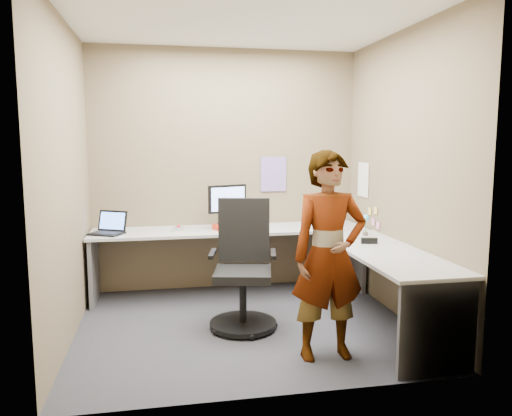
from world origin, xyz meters
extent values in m
plane|color=#2A2A2F|center=(0.00, 0.00, 0.00)|extent=(3.00, 3.00, 0.00)
plane|color=brown|center=(0.00, 1.30, 1.35)|extent=(3.00, 0.00, 3.00)
plane|color=brown|center=(1.50, 0.00, 1.35)|extent=(0.00, 2.70, 2.70)
plane|color=brown|center=(-1.50, 0.00, 1.35)|extent=(0.00, 2.70, 2.70)
plane|color=white|center=(0.00, 0.00, 2.70)|extent=(3.00, 3.00, 0.00)
cube|color=#AFAFAF|center=(0.00, 0.98, 0.71)|extent=(2.96, 0.65, 0.03)
cube|color=#AFAFAF|center=(1.18, -0.32, 0.71)|extent=(0.65, 1.91, 0.03)
cube|color=#59595B|center=(-1.44, 0.98, 0.35)|extent=(0.04, 0.60, 0.70)
cube|color=#59595B|center=(1.44, 0.98, 0.35)|extent=(0.04, 0.60, 0.70)
cube|color=#59595B|center=(1.18, -1.24, 0.35)|extent=(0.60, 0.04, 0.70)
cube|color=red|center=(-0.03, 0.95, 0.76)|extent=(0.33, 0.29, 0.06)
cube|color=black|center=(-0.03, 0.95, 0.79)|extent=(0.22, 0.19, 0.01)
cube|color=black|center=(-0.03, 0.96, 0.86)|extent=(0.06, 0.05, 0.11)
cube|color=black|center=(-0.03, 0.96, 1.06)|extent=(0.43, 0.19, 0.30)
cube|color=#8AABEF|center=(-0.02, 0.95, 1.06)|extent=(0.38, 0.15, 0.25)
cube|color=black|center=(-1.29, 0.88, 0.74)|extent=(0.39, 0.36, 0.02)
cube|color=black|center=(-1.23, 0.98, 0.85)|extent=(0.32, 0.21, 0.21)
cube|color=#5089FF|center=(-1.23, 0.98, 0.85)|extent=(0.27, 0.18, 0.17)
cube|color=#B7B7BC|center=(-0.56, 0.94, 0.75)|extent=(0.12, 0.08, 0.04)
sphere|color=red|center=(-0.56, 0.93, 0.78)|extent=(0.04, 0.04, 0.04)
cone|color=white|center=(0.13, 0.75, 0.76)|extent=(0.10, 0.10, 0.06)
cube|color=black|center=(1.16, -0.06, 0.76)|extent=(0.16, 0.07, 0.05)
cylinder|color=brown|center=(1.29, 0.33, 0.75)|extent=(0.05, 0.05, 0.04)
cylinder|color=#338C3F|center=(1.29, 0.33, 0.84)|extent=(0.01, 0.01, 0.14)
sphere|color=#44D1F0|center=(1.29, 0.33, 0.91)|extent=(0.07, 0.07, 0.07)
cube|color=#846BB7|center=(0.55, 1.29, 1.30)|extent=(0.30, 0.01, 0.40)
cube|color=white|center=(1.49, 0.90, 1.25)|extent=(0.01, 0.28, 0.38)
cube|color=#F2E059|center=(1.49, 0.55, 0.95)|extent=(0.01, 0.07, 0.07)
cube|color=pink|center=(1.49, 0.60, 0.82)|extent=(0.01, 0.07, 0.07)
cube|color=pink|center=(1.49, 0.48, 0.80)|extent=(0.01, 0.07, 0.07)
cube|color=#F2E059|center=(1.49, 0.70, 0.92)|extent=(0.01, 0.07, 0.07)
cylinder|color=black|center=(-0.03, -0.07, 0.04)|extent=(0.60, 0.60, 0.04)
cylinder|color=black|center=(-0.03, -0.07, 0.28)|extent=(0.06, 0.06, 0.43)
cube|color=black|center=(-0.03, -0.07, 0.51)|extent=(0.59, 0.59, 0.08)
cube|color=black|center=(0.02, 0.16, 0.86)|extent=(0.47, 0.15, 0.59)
cube|color=black|center=(-0.30, -0.02, 0.69)|extent=(0.11, 0.32, 0.03)
cube|color=black|center=(0.23, -0.13, 0.69)|extent=(0.11, 0.32, 0.03)
imported|color=#999399|center=(0.52, -0.77, 0.81)|extent=(0.60, 0.40, 1.61)
camera|label=1|loc=(-0.73, -4.33, 1.67)|focal=35.00mm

